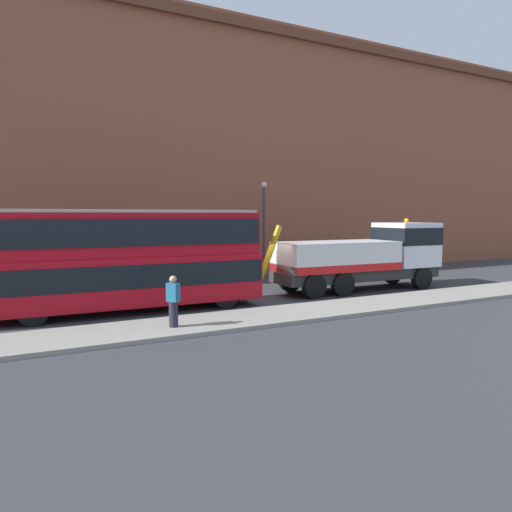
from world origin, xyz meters
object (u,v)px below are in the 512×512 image
at_px(double_decker_bus, 123,256).
at_px(pedestrian_onlooker, 173,302).
at_px(recovery_tow_truck, 365,256).
at_px(street_lamp, 264,221).

relative_size(double_decker_bus, pedestrian_onlooker, 6.50).
bearing_deg(recovery_tow_truck, double_decker_bus, -178.04).
bearing_deg(recovery_tow_truck, pedestrian_onlooker, -159.15).
relative_size(pedestrian_onlooker, street_lamp, 0.29).
bearing_deg(double_decker_bus, recovery_tow_truck, 1.96).
relative_size(double_decker_bus, street_lamp, 1.91).
bearing_deg(street_lamp, double_decker_bus, -147.13).
bearing_deg(street_lamp, recovery_tow_truck, -68.83).
bearing_deg(double_decker_bus, pedestrian_onlooker, -77.29).
distance_m(double_decker_bus, pedestrian_onlooker, 4.18).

